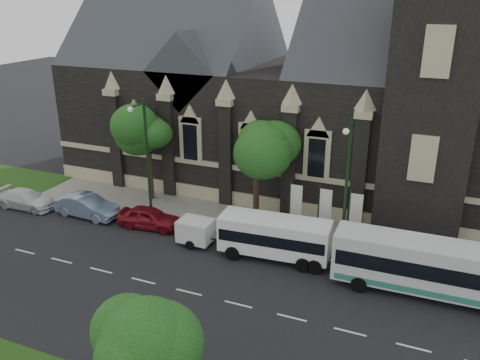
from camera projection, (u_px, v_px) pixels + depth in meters
The scene contains 17 objects.
ground at pixel (143, 281), 28.81m from camera, with size 160.00×160.00×0.00m, color black.
sidewalk at pixel (214, 216), 36.98m from camera, with size 80.00×5.00×0.15m, color gray.
museum at pixel (318, 91), 40.24m from camera, with size 40.00×17.70×29.90m.
tree_park_east at pixel (137, 341), 16.91m from camera, with size 3.40×3.40×6.28m.
tree_walk_right at pixel (261, 142), 34.81m from camera, with size 4.08×4.08×7.80m.
tree_walk_left at pixel (151, 131), 38.07m from camera, with size 3.91×3.91×7.64m.
street_lamp_near at pixel (346, 182), 29.51m from camera, with size 0.36×1.88×9.00m.
street_lamp_mid at pixel (146, 154), 34.54m from camera, with size 0.36×1.88×9.00m.
banner_flag_left at pixel (294, 203), 33.46m from camera, with size 0.90×0.10×4.00m.
banner_flag_center at pixel (323, 208), 32.74m from camera, with size 0.90×0.10×4.00m.
banner_flag_right at pixel (353, 212), 32.03m from camera, with size 0.90×0.10×4.00m.
tour_coach at pixel (435, 268), 26.85m from camera, with size 10.89×2.69×3.17m.
shuttle_bus at pixel (275, 236), 30.79m from camera, with size 7.03×2.87×2.66m.
box_trailer at pixel (196, 231), 32.70m from camera, with size 3.22×1.89×1.72m.
sedan at pixel (87, 206), 36.80m from camera, with size 1.75×5.01×1.65m, color #758AA9.
car_far_red at pixel (149, 217), 35.09m from camera, with size 1.82×4.52×1.54m, color maroon.
car_far_white at pixel (26, 199), 38.34m from camera, with size 1.96×4.83×1.40m, color silver.
Camera 1 is at (14.73, -20.73, 15.80)m, focal length 37.10 mm.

